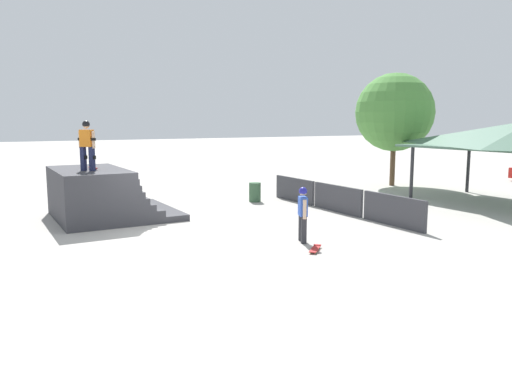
{
  "coord_description": "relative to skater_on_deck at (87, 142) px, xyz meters",
  "views": [
    {
      "loc": [
        15.04,
        -5.1,
        3.55
      ],
      "look_at": [
        -0.45,
        3.71,
        1.01
      ],
      "focal_mm": 35.0,
      "sensor_mm": 36.0,
      "label": 1
    }
  ],
  "objects": [
    {
      "name": "barrier_fence",
      "position": [
        2.66,
        8.89,
        -2.31
      ],
      "size": [
        8.86,
        0.12,
        1.05
      ],
      "color": "#3D3D42",
      "rests_on": "ground"
    },
    {
      "name": "skateboard_on_ground",
      "position": [
        7.04,
        4.6,
        -2.77
      ],
      "size": [
        0.72,
        0.75,
        0.09
      ],
      "rotation": [
        0.0,
        0.0,
        2.33
      ],
      "color": "green",
      "rests_on": "ground"
    },
    {
      "name": "ground_plane",
      "position": [
        2.85,
        1.64,
        -2.83
      ],
      "size": [
        160.0,
        160.0,
        0.0
      ],
      "primitive_type": "plane",
      "color": "#ADA8A0"
    },
    {
      "name": "trash_bin",
      "position": [
        -1.14,
        7.31,
        -2.41
      ],
      "size": [
        0.52,
        0.52,
        0.85
      ],
      "primitive_type": "cylinder",
      "color": "#385B3D",
      "rests_on": "ground"
    },
    {
      "name": "skateboard_on_deck",
      "position": [
        -0.39,
        0.24,
        -0.94
      ],
      "size": [
        0.81,
        0.23,
        0.09
      ],
      "rotation": [
        0.0,
        0.0,
        -0.04
      ],
      "color": "red",
      "rests_on": "quarter_pipe_ramp"
    },
    {
      "name": "tree_far_back",
      "position": [
        -2.26,
        16.7,
        1.18
      ],
      "size": [
        4.24,
        4.24,
        6.14
      ],
      "color": "brown",
      "rests_on": "ground"
    },
    {
      "name": "bystander_walking",
      "position": [
        6.04,
        4.86,
        -1.87
      ],
      "size": [
        0.63,
        0.37,
        1.64
      ],
      "rotation": [
        0.0,
        0.0,
        2.74
      ],
      "color": "#2D2D33",
      "rests_on": "ground"
    },
    {
      "name": "skater_on_deck",
      "position": [
        0.0,
        0.0,
        0.0
      ],
      "size": [
        0.67,
        0.6,
        1.73
      ],
      "rotation": [
        0.0,
        0.0,
        0.7
      ],
      "color": "#1E2347",
      "rests_on": "quarter_pipe_ramp"
    },
    {
      "name": "quarter_pipe_ramp",
      "position": [
        -0.64,
        0.46,
        -2.0
      ],
      "size": [
        4.25,
        4.2,
        1.84
      ],
      "color": "#38383D",
      "rests_on": "ground"
    }
  ]
}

